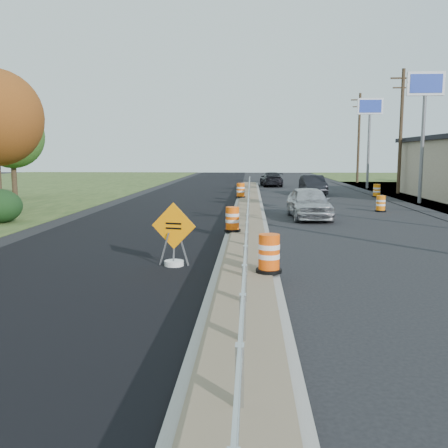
{
  "coord_description": "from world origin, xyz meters",
  "views": [
    {
      "loc": [
        0.11,
        -15.23,
        2.99
      ],
      "look_at": [
        -0.62,
        -1.64,
        1.1
      ],
      "focal_mm": 40.0,
      "sensor_mm": 36.0,
      "label": 1
    }
  ],
  "objects_px": {
    "car_dark_mid": "(313,185)",
    "car_dark_far": "(271,179)",
    "barrel_median_far": "(241,191)",
    "car_silver": "(309,203)",
    "caution_sign": "(174,250)",
    "barrel_median_mid": "(232,220)",
    "barrel_median_near": "(269,254)",
    "barrel_shoulder_near": "(381,204)",
    "barrel_shoulder_mid": "(377,191)"
  },
  "relations": [
    {
      "from": "car_dark_mid",
      "to": "car_dark_far",
      "type": "relative_size",
      "value": 0.95
    },
    {
      "from": "barrel_median_far",
      "to": "car_silver",
      "type": "bearing_deg",
      "value": -68.86
    },
    {
      "from": "barrel_median_far",
      "to": "car_silver",
      "type": "xyz_separation_m",
      "value": [
        3.41,
        -8.82,
        0.08
      ]
    },
    {
      "from": "car_silver",
      "to": "caution_sign",
      "type": "bearing_deg",
      "value": -117.63
    },
    {
      "from": "barrel_median_mid",
      "to": "barrel_median_far",
      "type": "bearing_deg",
      "value": 90.0
    },
    {
      "from": "barrel_median_near",
      "to": "barrel_shoulder_near",
      "type": "relative_size",
      "value": 1.07
    },
    {
      "from": "caution_sign",
      "to": "car_silver",
      "type": "height_order",
      "value": "caution_sign"
    },
    {
      "from": "caution_sign",
      "to": "car_silver",
      "type": "distance_m",
      "value": 11.54
    },
    {
      "from": "barrel_median_near",
      "to": "car_dark_far",
      "type": "bearing_deg",
      "value": 87.61
    },
    {
      "from": "barrel_shoulder_mid",
      "to": "barrel_median_far",
      "type": "bearing_deg",
      "value": -159.24
    },
    {
      "from": "caution_sign",
      "to": "barrel_shoulder_near",
      "type": "xyz_separation_m",
      "value": [
        8.95,
        13.58,
        -0.03
      ]
    },
    {
      "from": "caution_sign",
      "to": "barrel_median_mid",
      "type": "height_order",
      "value": "caution_sign"
    },
    {
      "from": "barrel_median_mid",
      "to": "car_silver",
      "type": "relative_size",
      "value": 0.2
    },
    {
      "from": "caution_sign",
      "to": "car_dark_far",
      "type": "distance_m",
      "value": 35.08
    },
    {
      "from": "barrel_median_far",
      "to": "barrel_shoulder_near",
      "type": "bearing_deg",
      "value": -37.19
    },
    {
      "from": "barrel_median_far",
      "to": "car_dark_mid",
      "type": "bearing_deg",
      "value": 45.47
    },
    {
      "from": "barrel_shoulder_near",
      "to": "barrel_median_near",
      "type": "bearing_deg",
      "value": -113.09
    },
    {
      "from": "barrel_median_near",
      "to": "barrel_median_mid",
      "type": "distance_m",
      "value": 6.43
    },
    {
      "from": "barrel_median_far",
      "to": "car_dark_mid",
      "type": "xyz_separation_m",
      "value": [
        5.33,
        5.41,
        0.06
      ]
    },
    {
      "from": "barrel_median_far",
      "to": "barrel_median_mid",
      "type": "bearing_deg",
      "value": -90.0
    },
    {
      "from": "barrel_median_near",
      "to": "barrel_median_mid",
      "type": "height_order",
      "value": "barrel_median_near"
    },
    {
      "from": "caution_sign",
      "to": "car_dark_far",
      "type": "relative_size",
      "value": 0.37
    },
    {
      "from": "barrel_median_mid",
      "to": "barrel_shoulder_near",
      "type": "bearing_deg",
      "value": 49.35
    },
    {
      "from": "barrel_median_mid",
      "to": "barrel_median_far",
      "type": "height_order",
      "value": "barrel_median_far"
    },
    {
      "from": "car_silver",
      "to": "car_dark_mid",
      "type": "bearing_deg",
      "value": 79.37
    },
    {
      "from": "barrel_median_far",
      "to": "barrel_median_near",
      "type": "bearing_deg",
      "value": -86.98
    },
    {
      "from": "car_silver",
      "to": "car_dark_far",
      "type": "distance_m",
      "value": 24.37
    },
    {
      "from": "barrel_shoulder_mid",
      "to": "car_silver",
      "type": "distance_m",
      "value": 13.96
    },
    {
      "from": "barrel_median_near",
      "to": "barrel_shoulder_mid",
      "type": "bearing_deg",
      "value": 70.77
    },
    {
      "from": "caution_sign",
      "to": "car_silver",
      "type": "relative_size",
      "value": 0.39
    },
    {
      "from": "barrel_median_far",
      "to": "car_dark_far",
      "type": "relative_size",
      "value": 0.2
    },
    {
      "from": "barrel_median_far",
      "to": "car_dark_mid",
      "type": "relative_size",
      "value": 0.21
    },
    {
      "from": "barrel_median_mid",
      "to": "barrel_shoulder_mid",
      "type": "bearing_deg",
      "value": 62.04
    },
    {
      "from": "barrel_shoulder_mid",
      "to": "barrel_median_mid",
      "type": "bearing_deg",
      "value": -117.96
    },
    {
      "from": "caution_sign",
      "to": "barrel_shoulder_mid",
      "type": "height_order",
      "value": "caution_sign"
    },
    {
      "from": "car_dark_mid",
      "to": "barrel_median_near",
      "type": "bearing_deg",
      "value": -101.49
    },
    {
      "from": "barrel_shoulder_mid",
      "to": "car_silver",
      "type": "relative_size",
      "value": 0.21
    },
    {
      "from": "car_dark_mid",
      "to": "barrel_median_mid",
      "type": "bearing_deg",
      "value": -107.3
    },
    {
      "from": "barrel_shoulder_mid",
      "to": "car_dark_mid",
      "type": "relative_size",
      "value": 0.21
    },
    {
      "from": "barrel_median_far",
      "to": "car_silver",
      "type": "distance_m",
      "value": 9.46
    },
    {
      "from": "caution_sign",
      "to": "barrel_median_far",
      "type": "relative_size",
      "value": 1.85
    },
    {
      "from": "caution_sign",
      "to": "car_dark_mid",
      "type": "relative_size",
      "value": 0.39
    },
    {
      "from": "caution_sign",
      "to": "barrel_median_mid",
      "type": "distance_m",
      "value": 5.0
    },
    {
      "from": "car_silver",
      "to": "car_dark_far",
      "type": "height_order",
      "value": "car_silver"
    },
    {
      "from": "barrel_median_mid",
      "to": "car_dark_far",
      "type": "relative_size",
      "value": 0.19
    },
    {
      "from": "barrel_median_mid",
      "to": "car_dark_mid",
      "type": "bearing_deg",
      "value": 75.04
    },
    {
      "from": "barrel_median_mid",
      "to": "car_silver",
      "type": "xyz_separation_m",
      "value": [
        3.41,
        5.7,
        0.1
      ]
    },
    {
      "from": "caution_sign",
      "to": "car_dark_far",
      "type": "xyz_separation_m",
      "value": [
        4.02,
        34.84,
        0.24
      ]
    },
    {
      "from": "car_dark_far",
      "to": "car_dark_mid",
      "type": "bearing_deg",
      "value": 101.11
    },
    {
      "from": "barrel_median_near",
      "to": "barrel_median_far",
      "type": "distance_m",
      "value": 20.88
    }
  ]
}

